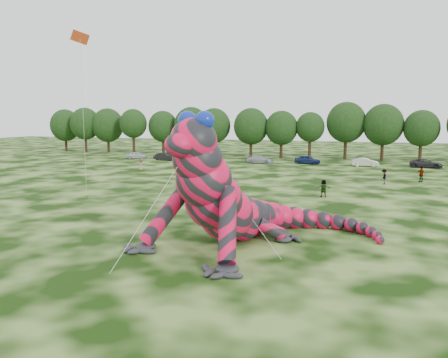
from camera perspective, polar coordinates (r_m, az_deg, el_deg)
ground at (r=28.21m, az=-6.22°, el=-7.89°), size 240.00×240.00×0.00m
inflatable_gecko at (r=27.36m, az=1.85°, el=0.35°), size 18.47×19.98×8.12m
flying_kite at (r=40.40m, az=-18.24°, el=15.73°), size 3.05×3.81×15.22m
tree_0 at (r=106.70m, az=-20.01°, el=6.01°), size 6.91×6.22×9.51m
tree_1 at (r=102.02m, az=-17.66°, el=6.13°), size 6.74×6.07×9.81m
tree_2 at (r=99.59m, az=-14.92°, el=6.15°), size 7.04×6.34×9.64m
tree_3 at (r=94.34m, az=-11.74°, el=6.10°), size 5.81×5.23×9.44m
tree_4 at (r=92.94m, az=-7.96°, el=6.04°), size 6.22×5.60×9.06m
tree_5 at (r=89.99m, az=-4.29°, el=6.27°), size 7.16×6.44×9.80m
tree_6 at (r=86.36m, az=-1.31°, el=6.11°), size 6.52×5.86×9.49m
tree_7 at (r=84.27m, az=3.54°, el=6.04°), size 6.68×6.01×9.48m
tree_8 at (r=83.17m, az=7.50°, el=5.78°), size 6.14×5.53×8.94m
tree_9 at (r=82.71m, az=11.16°, el=5.59°), size 5.27×4.74×8.68m
tree_10 at (r=83.36m, az=15.63°, el=6.09°), size 7.09×6.38×10.50m
tree_11 at (r=82.93m, az=20.04°, el=5.74°), size 7.01×6.31×10.07m
tree_12 at (r=82.92m, az=24.35°, el=5.13°), size 5.99×5.39×8.97m
car_0 at (r=83.13m, az=-11.33°, el=3.06°), size 4.11×2.16×1.33m
car_1 at (r=79.32m, az=-7.72°, el=2.92°), size 4.30×1.93×1.37m
car_2 at (r=76.60m, az=-3.06°, el=2.79°), size 4.93×2.46×1.34m
car_3 at (r=73.36m, az=4.74°, el=2.53°), size 4.75×2.39×1.32m
car_4 at (r=73.80m, az=10.87°, el=2.50°), size 4.45×2.35×1.44m
car_5 at (r=72.38m, az=17.92°, el=2.10°), size 4.31×2.21×1.36m
car_6 at (r=73.95m, az=24.89°, el=1.86°), size 4.99×2.64×1.34m
spectator_3 at (r=57.55m, az=24.34°, el=0.58°), size 1.13×1.07×1.88m
spectator_2 at (r=53.81m, az=20.16°, el=0.27°), size 0.75×1.19×1.75m
spectator_1 at (r=49.91m, az=-0.77°, el=0.14°), size 0.93×0.79×1.67m
spectator_5 at (r=43.62m, az=12.87°, el=-1.20°), size 1.66×1.00×1.71m
spectator_0 at (r=53.83m, az=-5.82°, el=0.69°), size 0.65×0.73×1.68m
spectator_4 at (r=64.88m, az=-10.84°, el=1.80°), size 0.80×0.54×1.58m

